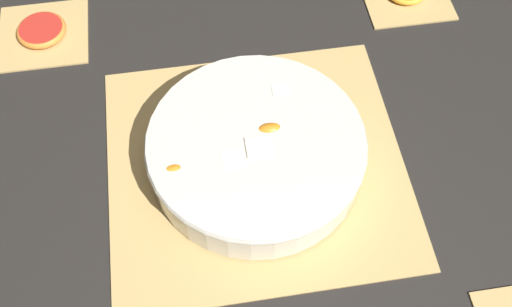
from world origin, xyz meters
name	(u,v)px	position (x,y,z in m)	size (l,w,h in m)	color
ground_plane	(256,165)	(0.00, 0.00, 0.00)	(6.00, 6.00, 0.00)	black
bamboo_mat_center	(256,164)	(0.00, 0.00, 0.00)	(0.41, 0.39, 0.01)	tan
coaster_mat_near_right	(43,34)	(0.30, -0.30, 0.00)	(0.14, 0.14, 0.01)	tan
fruit_salad_bowl	(256,149)	(0.00, 0.00, 0.04)	(0.30, 0.30, 0.06)	silver
grapefruit_slice	(41,30)	(0.30, -0.30, 0.01)	(0.08, 0.08, 0.01)	red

